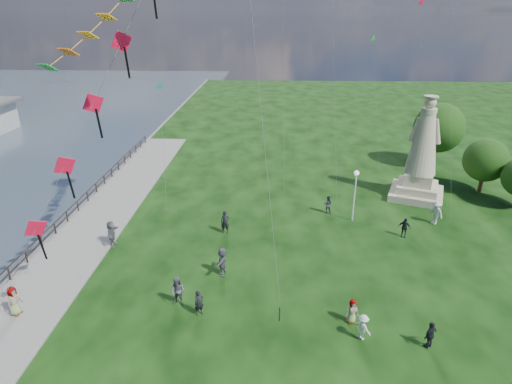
{
  "coord_description": "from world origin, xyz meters",
  "views": [
    {
      "loc": [
        0.04,
        -15.76,
        15.62
      ],
      "look_at": [
        -1.0,
        8.0,
        5.5
      ],
      "focal_mm": 30.0,
      "sensor_mm": 36.0,
      "label": 1
    }
  ],
  "objects_px": {
    "lamppost": "(355,185)",
    "person_11": "(222,261)",
    "person_5": "(112,233)",
    "person_10": "(14,302)",
    "person_8": "(436,213)",
    "person_0": "(199,303)",
    "statue": "(421,161)",
    "person_9": "(404,227)",
    "person_3": "(430,335)",
    "person_4": "(352,311)",
    "person_7": "(328,204)",
    "person_6": "(225,222)",
    "person_2": "(363,327)",
    "person_1": "(178,291)"
  },
  "relations": [
    {
      "from": "person_0",
      "to": "person_5",
      "type": "distance_m",
      "value": 10.45
    },
    {
      "from": "person_10",
      "to": "person_2",
      "type": "bearing_deg",
      "value": -80.44
    },
    {
      "from": "statue",
      "to": "person_8",
      "type": "distance_m",
      "value": 5.88
    },
    {
      "from": "person_2",
      "to": "person_7",
      "type": "height_order",
      "value": "person_7"
    },
    {
      "from": "person_0",
      "to": "person_6",
      "type": "relative_size",
      "value": 0.84
    },
    {
      "from": "person_5",
      "to": "person_6",
      "type": "xyz_separation_m",
      "value": [
        7.89,
        2.21,
        -0.05
      ]
    },
    {
      "from": "person_4",
      "to": "person_6",
      "type": "xyz_separation_m",
      "value": [
        -7.94,
        9.82,
        0.18
      ]
    },
    {
      "from": "statue",
      "to": "person_9",
      "type": "bearing_deg",
      "value": -92.22
    },
    {
      "from": "person_5",
      "to": "person_10",
      "type": "bearing_deg",
      "value": 157.41
    },
    {
      "from": "person_8",
      "to": "person_10",
      "type": "height_order",
      "value": "person_8"
    },
    {
      "from": "person_8",
      "to": "lamppost",
      "type": "bearing_deg",
      "value": -131.51
    },
    {
      "from": "person_5",
      "to": "person_11",
      "type": "xyz_separation_m",
      "value": [
        8.32,
        -3.27,
        -0.03
      ]
    },
    {
      "from": "person_5",
      "to": "lamppost",
      "type": "bearing_deg",
      "value": -79.21
    },
    {
      "from": "statue",
      "to": "person_2",
      "type": "height_order",
      "value": "statue"
    },
    {
      "from": "person_1",
      "to": "person_3",
      "type": "height_order",
      "value": "person_1"
    },
    {
      "from": "person_6",
      "to": "person_10",
      "type": "bearing_deg",
      "value": -137.04
    },
    {
      "from": "person_3",
      "to": "person_4",
      "type": "distance_m",
      "value": 3.97
    },
    {
      "from": "person_5",
      "to": "statue",
      "type": "bearing_deg",
      "value": -72.23
    },
    {
      "from": "person_11",
      "to": "person_10",
      "type": "bearing_deg",
      "value": -59.25
    },
    {
      "from": "person_3",
      "to": "person_7",
      "type": "distance_m",
      "value": 15.8
    },
    {
      "from": "person_3",
      "to": "person_2",
      "type": "bearing_deg",
      "value": -44.36
    },
    {
      "from": "statue",
      "to": "person_0",
      "type": "bearing_deg",
      "value": -114.27
    },
    {
      "from": "person_7",
      "to": "person_8",
      "type": "xyz_separation_m",
      "value": [
        8.26,
        -1.66,
        0.21
      ]
    },
    {
      "from": "person_1",
      "to": "person_0",
      "type": "bearing_deg",
      "value": -8.64
    },
    {
      "from": "statue",
      "to": "person_6",
      "type": "relative_size",
      "value": 4.99
    },
    {
      "from": "person_6",
      "to": "person_7",
      "type": "bearing_deg",
      "value": 24.95
    },
    {
      "from": "person_3",
      "to": "person_7",
      "type": "height_order",
      "value": "person_3"
    },
    {
      "from": "person_7",
      "to": "person_10",
      "type": "bearing_deg",
      "value": 45.94
    },
    {
      "from": "lamppost",
      "to": "person_9",
      "type": "relative_size",
      "value": 2.79
    },
    {
      "from": "lamppost",
      "to": "person_4",
      "type": "bearing_deg",
      "value": -99.47
    },
    {
      "from": "person_0",
      "to": "statue",
      "type": "bearing_deg",
      "value": 10.23
    },
    {
      "from": "person_0",
      "to": "person_11",
      "type": "height_order",
      "value": "person_11"
    },
    {
      "from": "lamppost",
      "to": "person_11",
      "type": "height_order",
      "value": "lamppost"
    },
    {
      "from": "person_9",
      "to": "person_11",
      "type": "bearing_deg",
      "value": -137.2
    },
    {
      "from": "person_10",
      "to": "person_6",
      "type": "bearing_deg",
      "value": -33.62
    },
    {
      "from": "person_4",
      "to": "person_10",
      "type": "relative_size",
      "value": 0.84
    },
    {
      "from": "person_3",
      "to": "statue",
      "type": "bearing_deg",
      "value": -141.26
    },
    {
      "from": "person_8",
      "to": "person_11",
      "type": "distance_m",
      "value": 17.76
    },
    {
      "from": "statue",
      "to": "person_5",
      "type": "bearing_deg",
      "value": -137.65
    },
    {
      "from": "person_5",
      "to": "person_10",
      "type": "xyz_separation_m",
      "value": [
        -2.62,
        -7.83,
        -0.09
      ]
    },
    {
      "from": "statue",
      "to": "person_5",
      "type": "xyz_separation_m",
      "value": [
        -24.44,
        -9.81,
        -2.48
      ]
    },
    {
      "from": "lamppost",
      "to": "person_10",
      "type": "height_order",
      "value": "lamppost"
    },
    {
      "from": "lamppost",
      "to": "person_10",
      "type": "bearing_deg",
      "value": -148.46
    },
    {
      "from": "person_5",
      "to": "person_8",
      "type": "bearing_deg",
      "value": -83.66
    },
    {
      "from": "person_8",
      "to": "person_0",
      "type": "bearing_deg",
      "value": -94.02
    },
    {
      "from": "statue",
      "to": "person_6",
      "type": "bearing_deg",
      "value": -134.87
    },
    {
      "from": "person_6",
      "to": "lamppost",
      "type": "bearing_deg",
      "value": 13.51
    },
    {
      "from": "person_3",
      "to": "person_9",
      "type": "xyz_separation_m",
      "value": [
        1.85,
        11.51,
        0.0
      ]
    },
    {
      "from": "person_1",
      "to": "person_10",
      "type": "bearing_deg",
      "value": -150.46
    },
    {
      "from": "person_5",
      "to": "person_9",
      "type": "relative_size",
      "value": 1.26
    }
  ]
}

